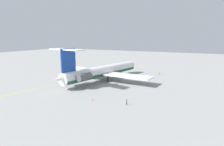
# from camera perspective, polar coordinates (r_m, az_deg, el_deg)

# --- Properties ---
(ground) EXTENTS (317.17, 317.17, 0.00)m
(ground) POSITION_cam_1_polar(r_m,az_deg,el_deg) (84.82, -10.15, -1.40)
(ground) COLOR gray
(main_jetliner) EXTENTS (46.13, 40.97, 13.47)m
(main_jetliner) POSITION_cam_1_polar(r_m,az_deg,el_deg) (78.14, -3.17, 0.48)
(main_jetliner) COLOR white
(main_jetliner) RESTS_ON ground
(ground_crew_near_nose) EXTENTS (0.37, 0.27, 1.67)m
(ground_crew_near_nose) POSITION_cam_1_polar(r_m,az_deg,el_deg) (50.98, 4.27, -8.06)
(ground_crew_near_nose) COLOR black
(ground_crew_near_nose) RESTS_ON ground
(ground_crew_near_tail) EXTENTS (0.27, 0.40, 1.68)m
(ground_crew_near_tail) POSITION_cam_1_polar(r_m,az_deg,el_deg) (106.22, 0.48, 1.74)
(ground_crew_near_tail) COLOR black
(ground_crew_near_tail) RESTS_ON ground
(ground_crew_portside) EXTENTS (0.29, 0.45, 1.81)m
(ground_crew_portside) POSITION_cam_1_polar(r_m,az_deg,el_deg) (93.09, 13.50, 0.25)
(ground_crew_portside) COLOR black
(ground_crew_portside) RESTS_ON ground
(safety_cone_nose) EXTENTS (0.40, 0.40, 0.55)m
(safety_cone_nose) POSITION_cam_1_polar(r_m,az_deg,el_deg) (54.85, -5.65, -7.58)
(safety_cone_nose) COLOR #EA590F
(safety_cone_nose) RESTS_ON ground
(safety_cone_wingtip) EXTENTS (0.40, 0.40, 0.55)m
(safety_cone_wingtip) POSITION_cam_1_polar(r_m,az_deg,el_deg) (110.91, -2.83, 1.69)
(safety_cone_wingtip) COLOR #EA590F
(safety_cone_wingtip) RESTS_ON ground
(taxiway_centreline) EXTENTS (101.27, 18.78, 0.01)m
(taxiway_centreline) POSITION_cam_1_polar(r_m,az_deg,el_deg) (84.68, -7.82, -1.35)
(taxiway_centreline) COLOR gold
(taxiway_centreline) RESTS_ON ground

